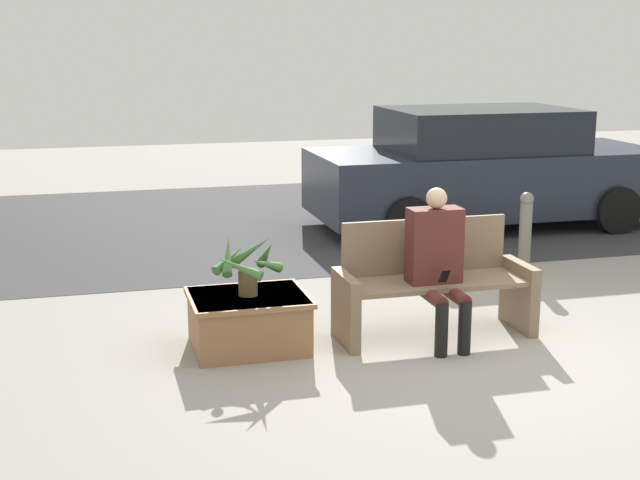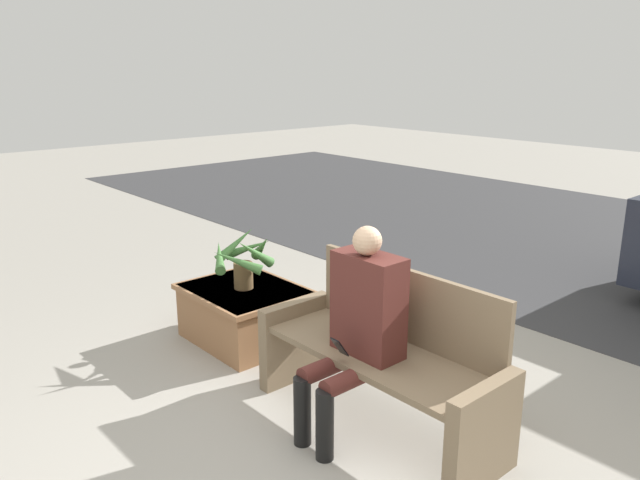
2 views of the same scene
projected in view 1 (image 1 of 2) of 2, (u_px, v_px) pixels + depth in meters
The scene contains 8 objects.
ground_plane at pixel (486, 363), 6.86m from camera, with size 30.00×30.00×0.00m, color #9E998E.
road_surface at pixel (304, 219), 12.27m from camera, with size 20.00×6.00×0.01m, color #38383A.
bench at pixel (432, 284), 7.46m from camera, with size 1.64×0.57×0.96m.
person_seated at pixel (438, 258), 7.22m from camera, with size 0.44×0.59×1.28m.
planter_box at pixel (249, 320), 7.15m from camera, with size 0.94×0.78×0.45m.
potted_plant at pixel (247, 264), 7.05m from camera, with size 0.58×0.59×0.47m.
parked_car at pixel (484, 169), 11.72m from camera, with size 4.57×1.98×1.55m.
bollard_post at pixel (525, 231), 9.38m from camera, with size 0.14×0.14×0.87m.
Camera 1 is at (-2.92, -5.92, 2.46)m, focal length 50.00 mm.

